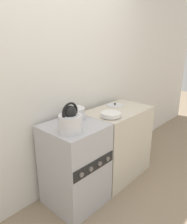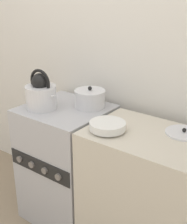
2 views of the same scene
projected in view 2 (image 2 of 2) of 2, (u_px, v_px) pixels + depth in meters
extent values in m
cube|color=silver|center=(95.00, 46.00, 2.24)|extent=(7.00, 0.06, 2.50)
cube|color=#B2B2B7|center=(67.00, 163.00, 2.30)|extent=(0.56, 0.54, 0.88)
cube|color=black|center=(39.00, 167.00, 2.05)|extent=(0.53, 0.01, 0.11)
cylinder|color=slate|center=(20.00, 159.00, 2.15)|extent=(0.04, 0.02, 0.04)
cylinder|color=slate|center=(31.00, 165.00, 2.08)|extent=(0.04, 0.02, 0.04)
cylinder|color=slate|center=(45.00, 171.00, 2.01)|extent=(0.04, 0.02, 0.04)
cylinder|color=slate|center=(58.00, 177.00, 1.95)|extent=(0.04, 0.02, 0.04)
cube|color=beige|center=(152.00, 201.00, 1.90)|extent=(0.82, 0.51, 0.87)
cylinder|color=silver|center=(41.00, 97.00, 2.10)|extent=(0.21, 0.21, 0.16)
sphere|color=black|center=(40.00, 82.00, 2.06)|extent=(0.11, 0.11, 0.11)
torus|color=black|center=(40.00, 82.00, 2.06)|extent=(0.18, 0.02, 0.18)
cone|color=silver|center=(51.00, 97.00, 2.04)|extent=(0.10, 0.05, 0.08)
cylinder|color=silver|center=(90.00, 100.00, 2.13)|extent=(0.20, 0.20, 0.11)
cylinder|color=silver|center=(90.00, 91.00, 2.11)|extent=(0.21, 0.21, 0.01)
sphere|color=black|center=(90.00, 88.00, 2.10)|extent=(0.03, 0.03, 0.03)
cylinder|color=white|center=(107.00, 130.00, 1.81)|extent=(0.10, 0.10, 0.01)
cylinder|color=white|center=(108.00, 126.00, 1.80)|extent=(0.21, 0.21, 0.04)
cylinder|color=silver|center=(184.00, 133.00, 1.77)|extent=(0.21, 0.21, 0.01)
sphere|color=black|center=(184.00, 130.00, 1.76)|extent=(0.02, 0.02, 0.02)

